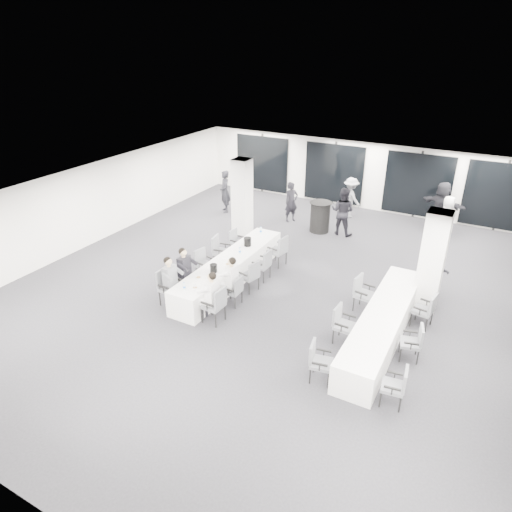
{
  "coord_description": "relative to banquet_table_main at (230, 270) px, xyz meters",
  "views": [
    {
      "loc": [
        5.26,
        -10.49,
        6.73
      ],
      "look_at": [
        -0.36,
        -0.2,
        1.02
      ],
      "focal_mm": 32.0,
      "sensor_mm": 36.0,
      "label": 1
    }
  ],
  "objects": [
    {
      "name": "standing_guest_b",
      "position": [
        1.73,
        5.06,
        0.64
      ],
      "size": [
        1.01,
        0.64,
        2.03
      ],
      "primitive_type": "imported",
      "rotation": [
        0.0,
        0.0,
        3.09
      ],
      "color": "black",
      "rests_on": "floor"
    },
    {
      "name": "ice_bucket_near",
      "position": [
        0.04,
        -0.94,
        0.49
      ],
      "size": [
        0.2,
        0.2,
        0.23
      ],
      "primitive_type": "cylinder",
      "color": "black",
      "rests_on": "banquet_table_main"
    },
    {
      "name": "seated_guest_a",
      "position": [
        -0.67,
        -1.91,
        0.44
      ],
      "size": [
        0.5,
        0.38,
        1.44
      ],
      "rotation": [
        0.0,
        0.0,
        -1.57
      ],
      "color": "slate",
      "rests_on": "floor"
    },
    {
      "name": "standing_guest_f",
      "position": [
        4.82,
        7.31,
        0.68
      ],
      "size": [
        2.08,
        1.41,
        2.11
      ],
      "primitive_type": "imported",
      "rotation": [
        0.0,
        0.0,
        2.76
      ],
      "color": "black",
      "rests_on": "floor"
    },
    {
      "name": "seated_guest_c",
      "position": [
        0.67,
        -2.06,
        0.44
      ],
      "size": [
        0.5,
        0.38,
        1.44
      ],
      "rotation": [
        0.0,
        0.0,
        1.57
      ],
      "color": "silver",
      "rests_on": "floor"
    },
    {
      "name": "plate_b",
      "position": [
        0.1,
        -1.92,
        0.39
      ],
      "size": [
        0.18,
        0.18,
        0.03
      ],
      "color": "white",
      "rests_on": "banquet_table_main"
    },
    {
      "name": "standing_guest_h",
      "position": [
        5.52,
        2.23,
        0.54
      ],
      "size": [
        0.71,
        0.97,
        1.83
      ],
      "primitive_type": "imported",
      "rotation": [
        0.0,
        0.0,
        1.77
      ],
      "color": "black",
      "rests_on": "floor"
    },
    {
      "name": "room",
      "position": [
        2.11,
        1.34,
        1.01
      ],
      "size": [
        14.04,
        16.04,
        2.84
      ],
      "color": "#232328",
      "rests_on": "ground"
    },
    {
      "name": "chair_side_left_mid",
      "position": [
        3.93,
        -1.29,
        0.17
      ],
      "size": [
        0.51,
        0.56,
        0.95
      ],
      "rotation": [
        0.0,
        0.0,
        -1.63
      ],
      "color": "#56585E",
      "rests_on": "floor"
    },
    {
      "name": "standing_guest_g",
      "position": [
        -3.35,
        5.05,
        0.61
      ],
      "size": [
        0.92,
        0.92,
        1.98
      ],
      "primitive_type": "imported",
      "rotation": [
        0.0,
        0.0,
        -0.79
      ],
      "color": "black",
      "rests_on": "floor"
    },
    {
      "name": "water_bottle_c",
      "position": [
        -0.09,
        2.1,
        0.49
      ],
      "size": [
        0.07,
        0.07,
        0.23
      ],
      "primitive_type": "cylinder",
      "color": "silver",
      "rests_on": "banquet_table_main"
    },
    {
      "name": "column_left",
      "position": [
        -1.57,
        3.43,
        1.02
      ],
      "size": [
        0.6,
        0.6,
        2.8
      ],
      "primitive_type": "cube",
      "color": "silver",
      "rests_on": "floor"
    },
    {
      "name": "chair_main_left_mid",
      "position": [
        -0.83,
        -0.22,
        0.15
      ],
      "size": [
        0.55,
        0.58,
        0.92
      ],
      "rotation": [
        0.0,
        0.0,
        -1.78
      ],
      "color": "#56585E",
      "rests_on": "floor"
    },
    {
      "name": "chair_main_left_far",
      "position": [
        -0.82,
        1.72,
        0.11
      ],
      "size": [
        0.46,
        0.51,
        0.86
      ],
      "rotation": [
        0.0,
        0.0,
        -1.64
      ],
      "color": "#56585E",
      "rests_on": "floor"
    },
    {
      "name": "standing_guest_c",
      "position": [
        1.42,
        6.95,
        0.55
      ],
      "size": [
        1.34,
        1.14,
        1.85
      ],
      "primitive_type": "imported",
      "rotation": [
        0.0,
        0.0,
        2.61
      ],
      "color": "slate",
      "rests_on": "floor"
    },
    {
      "name": "chair_main_right_far",
      "position": [
        0.84,
        1.62,
        0.21
      ],
      "size": [
        0.59,
        0.63,
        1.02
      ],
      "rotation": [
        0.0,
        0.0,
        1.41
      ],
      "color": "#56585E",
      "rests_on": "floor"
    },
    {
      "name": "chair_main_right_fourth",
      "position": [
        0.83,
        0.55,
        0.18
      ],
      "size": [
        0.5,
        0.56,
        0.97
      ],
      "rotation": [
        0.0,
        0.0,
        1.55
      ],
      "color": "#56585E",
      "rests_on": "floor"
    },
    {
      "name": "banquet_table_side",
      "position": [
        4.76,
        -0.68,
        0.0
      ],
      "size": [
        0.9,
        5.0,
        0.75
      ],
      "primitive_type": "cube",
      "color": "silver",
      "rests_on": "floor"
    },
    {
      "name": "chair_side_left_near",
      "position": [
        3.93,
        -2.85,
        0.15
      ],
      "size": [
        0.54,
        0.58,
        0.92
      ],
      "rotation": [
        0.0,
        0.0,
        -1.39
      ],
      "color": "#56585E",
      "rests_on": "floor"
    },
    {
      "name": "standing_guest_a",
      "position": [
        -0.47,
        5.36,
        0.53
      ],
      "size": [
        0.81,
        0.84,
        1.8
      ],
      "primitive_type": "imported",
      "rotation": [
        0.0,
        0.0,
        0.98
      ],
      "color": "black",
      "rests_on": "floor"
    },
    {
      "name": "seated_guest_b",
      "position": [
        -0.67,
        -1.26,
        0.44
      ],
      "size": [
        0.5,
        0.38,
        1.44
      ],
      "rotation": [
        0.0,
        0.0,
        -1.57
      ],
      "color": "black",
      "rests_on": "floor"
    },
    {
      "name": "chair_main_left_near",
      "position": [
        -0.84,
        -1.91,
        0.21
      ],
      "size": [
        0.53,
        0.59,
        1.02
      ],
      "rotation": [
        0.0,
        0.0,
        -1.59
      ],
      "color": "#56585E",
      "rests_on": "floor"
    },
    {
      "name": "plate_c",
      "position": [
        0.15,
        -0.36,
        0.39
      ],
      "size": [
        0.22,
        0.22,
        0.03
      ],
      "color": "white",
      "rests_on": "banquet_table_main"
    },
    {
      "name": "seated_guest_d",
      "position": [
        0.67,
        -1.1,
        0.44
      ],
      "size": [
        0.5,
        0.38,
        1.44
      ],
      "rotation": [
        0.0,
        0.0,
        1.57
      ],
      "color": "silver",
      "rests_on": "floor"
    },
    {
      "name": "banquet_table_main",
      "position": [
        0.0,
        0.0,
        0.0
      ],
      "size": [
        0.9,
        5.0,
        0.75
      ],
      "primitive_type": "cube",
      "color": "silver",
      "rests_on": "floor"
    },
    {
      "name": "plate_a",
      "position": [
        -0.14,
        -1.43,
        0.39
      ],
      "size": [
        0.2,
        0.2,
        0.03
      ],
      "color": "white",
      "rests_on": "banquet_table_main"
    },
    {
      "name": "chair_main_right_second",
      "position": [
        0.83,
        -1.1,
        0.12
      ],
      "size": [
        0.44,
        0.5,
        0.87
      ],
      "rotation": [
        0.0,
        0.0,
        1.58
      ],
      "color": "#56585E",
      "rests_on": "floor"
    },
    {
      "name": "column_right",
      "position": [
        5.43,
        1.23,
        1.02
      ],
      "size": [
        0.6,
        0.6,
        2.8
      ],
      "primitive_type": "cube",
      "color": "silver",
      "rests_on": "floor"
    },
    {
      "name": "water_bottle_b",
      "position": [
        0.09,
        0.42,
        0.48
      ],
      "size": [
        0.07,
        0.07,
        0.2
      ],
      "primitive_type": "cylinder",
      "color": "silver",
      "rests_on": "banquet_table_main"
    },
    {
      "name": "chair_side_right_near",
      "position": [
        5.59,
        -2.8,
        0.14
      ],
      "size": [
        0.51,
        0.55,
        0.9
      ],
      "rotation": [
        0.0,
        0.0,
        1.7
      ],
      "color": "#56585E",
      "rests_on": "floor"
    },
    {
      "name": "chair_side_right_far",
      "position": [
        5.59,
        0.3,
        0.16
      ],
      "size": [
        0.54,
        0.58,
        0.94
      ],
      "rotation": [
        0.0,
        0.0,
        1.41
      ],
      "color": "#56585E",
      "rests_on": "floor"
    },
    {
      "name": "water_bottle_a",
      "position": [
        -0.08,
        -2.13,
        0.48
      ],
      "size": [
        0.07,
        0.07,
        0.21
      ],
      "primitive_type": "cylinder",
      "color": "silver",
      "rests_on": "banquet_table_main"
    },
    {
      "name": "cocktail_table",
      "position": [
        0.92,
        4.93,
        0.21
      ],
      "size": [
        0.83,
        0.83,
        1.15
      ],
      "color": "black",
      "rests_on": "floor"
    },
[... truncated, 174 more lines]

